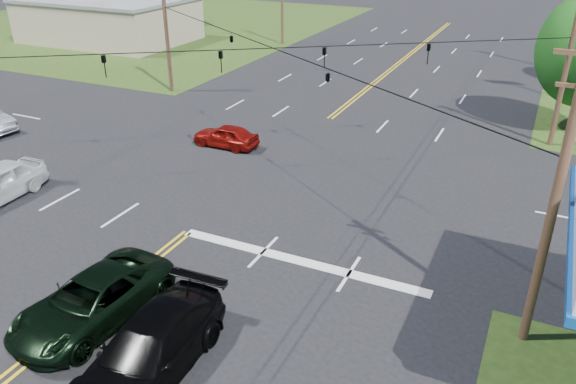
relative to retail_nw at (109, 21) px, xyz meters
The scene contains 12 objects.
ground 37.26m from the retail_nw, 36.25° to the right, with size 280.00×280.00×0.00m, color black.
grass_nw 11.36m from the retail_nw, 116.57° to the left, with size 46.00×48.00×0.03m, color #213B13.
stop_bar 46.14m from the retail_nw, 40.60° to the right, with size 10.00×0.50×0.02m, color silver.
retail_nw is the anchor object (origin of this frame).
pole_se 53.09m from the retail_nw, 35.79° to the right, with size 1.60×0.28×9.50m.
pole_nw 21.60m from the retail_nw, 37.41° to the right, with size 1.60×0.28×9.50m.
pole_ne 45.02m from the retail_nw, 16.82° to the right, with size 1.60×0.28×9.50m.
pole_right_far 43.53m from the retail_nw, ahead, with size 1.60×0.28×10.00m.
span_wire_signals 37.42m from the retail_nw, 36.25° to the right, with size 26.00×18.00×1.13m.
pickup_dkgreen 47.11m from the retail_nw, 49.64° to the right, with size 2.55×5.53×1.54m, color black.
suv_black 49.99m from the retail_nw, 47.77° to the right, with size 2.33×5.73×1.66m, color black.
sedan_red 33.81m from the retail_nw, 38.43° to the right, with size 1.51×3.75×1.28m, color maroon.
Camera 1 is at (12.20, -12.29, 11.64)m, focal length 35.00 mm.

